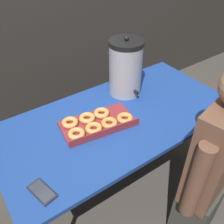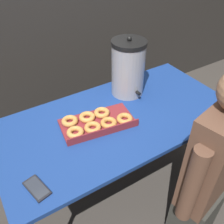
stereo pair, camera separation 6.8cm
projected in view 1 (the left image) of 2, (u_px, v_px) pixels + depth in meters
ground_plane at (116, 184)px, 2.07m from camera, size 12.00×12.00×0.00m
folding_table at (117, 122)px, 1.65m from camera, size 1.57×0.78×0.72m
donut_box at (97, 123)px, 1.54m from camera, size 0.48×0.30×0.05m
coffee_urn at (125, 68)px, 1.73m from camera, size 0.24×0.27×0.43m
cell_phone at (42, 192)px, 1.18m from camera, size 0.11×0.16×0.01m
person_seated at (211, 170)px, 1.42m from camera, size 0.51×0.27×1.28m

